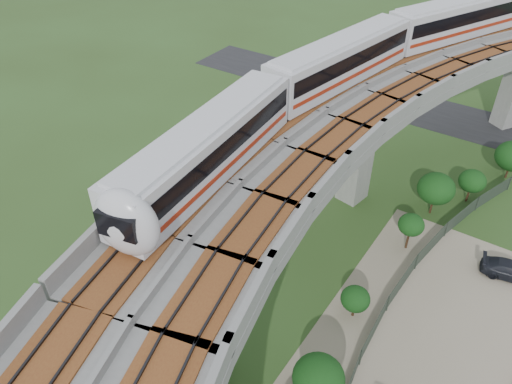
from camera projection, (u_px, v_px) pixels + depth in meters
ground at (281, 262)px, 38.03m from camera, size 160.00×160.00×0.00m
dirt_lot at (459, 372)px, 30.44m from camera, size 18.00×26.00×0.04m
asphalt_road at (417, 109)px, 57.87m from camera, size 60.00×8.00×0.03m
viaduct at (338, 182)px, 30.86m from camera, size 19.58×73.98×11.40m
metro_train at (419, 47)px, 40.22m from camera, size 20.73×58.94×3.64m
fence at (406, 312)px, 33.22m from camera, size 3.87×38.73×1.50m
tree_1 at (472, 181)px, 42.74m from camera, size 2.31×2.31×3.15m
tree_2 at (436, 189)px, 41.17m from camera, size 3.08×3.08×3.90m
tree_3 at (411, 225)px, 37.81m from camera, size 1.99×1.99×3.24m
tree_4 at (355, 299)px, 32.92m from camera, size 1.97×1.97×2.52m
tree_5 at (318, 378)px, 27.48m from camera, size 2.95×2.95×3.65m
car_dark at (512, 270)px, 36.37m from camera, size 4.63×2.63×1.26m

